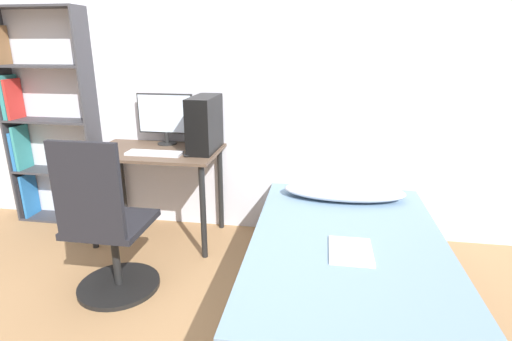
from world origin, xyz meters
TOP-DOWN VIEW (x-y plane):
  - ground_plane at (0.00, 0.00)m, footprint 14.00×14.00m
  - wall_back at (0.00, 1.49)m, footprint 8.00×0.05m
  - desk at (-0.48, 1.15)m, footprint 1.00×0.62m
  - bookshelf at (-1.60, 1.35)m, footprint 0.79×0.23m
  - office_chair at (-0.48, 0.35)m, footprint 0.53×0.53m
  - bed at (0.98, 0.51)m, footprint 1.19×1.91m
  - pillow at (0.98, 1.20)m, footprint 0.90×0.36m
  - magazine at (0.98, 0.37)m, footprint 0.24×0.32m
  - monitor at (-0.47, 1.36)m, footprint 0.47×0.15m
  - keyboard at (-0.44, 1.03)m, footprint 0.42×0.13m
  - pc_tower at (-0.10, 1.22)m, footprint 0.18×0.44m
  - mouse at (-0.18, 1.03)m, footprint 0.06×0.09m

SIDE VIEW (x-z plane):
  - ground_plane at x=0.00m, z-range 0.00..0.00m
  - bed at x=0.98m, z-range 0.00..0.42m
  - office_chair at x=-0.48m, z-range -0.12..0.92m
  - magazine at x=0.98m, z-range 0.42..0.44m
  - pillow at x=0.98m, z-range 0.42..0.53m
  - desk at x=-0.48m, z-range 0.25..1.00m
  - keyboard at x=-0.44m, z-range 0.75..0.77m
  - mouse at x=-0.18m, z-range 0.75..0.77m
  - bookshelf at x=-1.60m, z-range -0.03..1.80m
  - pc_tower at x=-0.10m, z-range 0.75..1.16m
  - monitor at x=-0.47m, z-range 0.77..1.19m
  - wall_back at x=0.00m, z-range 0.00..2.50m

